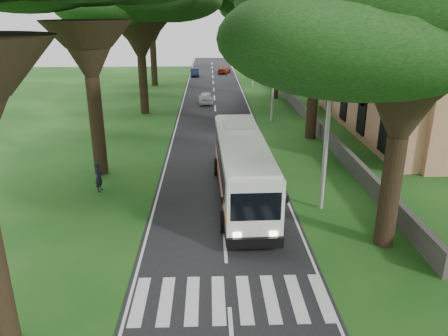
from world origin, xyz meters
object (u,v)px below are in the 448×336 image
Objects in this scene: distant_car_a at (206,98)px; coach_bus at (242,166)px; pole_far at (253,57)px; church at (423,77)px; distant_car_b at (195,72)px; distant_car_c at (224,70)px; pole_near at (327,136)px; pole_mid at (273,79)px; pedestrian at (99,177)px.

coach_bus is at bearing 91.60° from distant_car_a.
church is at bearing -63.18° from pole_far.
distant_car_b is at bearing -88.10° from distant_car_a.
pole_far is 14.79m from distant_car_c.
pole_near is 2.15× the size of distant_car_b.
pole_far is at bearing 82.28° from coach_bus.
pole_mid is at bearing -79.21° from distant_car_b.
pole_near is at bearing -95.39° from pedestrian.
church reaches higher than pole_near.
pole_far is 2.15× the size of distant_car_b.
church is 41.26m from distant_car_b.
coach_bus is at bearing -140.04° from church.
pole_near is 20.00m from pole_mid.
pole_near is at bearing -128.50° from church.
coach_bus is at bearing -89.74° from distant_car_b.
coach_bus reaches higher than pedestrian.
pole_far reaches higher than distant_car_a.
distant_car_b is at bearing 105.39° from pole_mid.
pole_mid is 2.00× the size of distant_car_a.
pole_near is 4.23× the size of pedestrian.
church reaches higher than distant_car_b.
pole_far is (0.00, 20.00, 0.00)m from pole_mid.
distant_car_a is at bearing 97.64° from distant_car_c.
pole_far is at bearing -12.03° from pedestrian.
pole_near is 5.10m from coach_bus.
distant_car_b is at bearing 99.48° from pole_near.
pole_mid is 19.06m from coach_bus.
coach_bus is at bearing -103.18° from pole_mid.
pedestrian is at bearing -99.80° from distant_car_b.
pole_near is 51.71m from distant_car_b.
church is 6.45× the size of distant_car_b.
distant_car_a reaches higher than distant_car_c.
distant_car_b is at bearing 127.99° from pole_far.
distant_car_a is 22.27m from distant_car_b.
distant_car_c is (-3.52, 13.91, -3.56)m from pole_far.
pole_mid is 2.15× the size of distant_car_b.
pedestrian is (-12.88, 2.85, -3.24)m from pole_near.
distant_car_c is (4.98, 3.03, -0.03)m from distant_car_b.
church is at bearing 38.64° from coach_bus.
distant_car_a is at bearing 145.19° from church.
distant_car_c is at bearing 93.74° from pole_near.
pedestrian reaches higher than distant_car_a.
distant_car_c is (-3.52, 33.91, -3.56)m from pole_mid.
coach_bus reaches higher than distant_car_c.
pole_far is at bearing 90.00° from pole_near.
coach_bus is 3.34× the size of distant_car_b.
distant_car_b is (-8.50, 30.88, -3.54)m from pole_mid.
pole_near is 1.00× the size of pole_mid.
coach_bus is (-4.31, 1.57, -2.22)m from pole_near.
distant_car_a is (-6.55, 8.70, -3.47)m from pole_mid.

